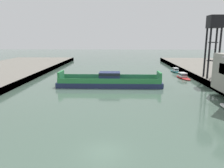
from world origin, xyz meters
name	(u,v)px	position (x,y,z in m)	size (l,w,h in m)	color
ground_plane	(104,152)	(0.00, 0.00, 0.00)	(400.00, 400.00, 0.00)	#4C6656
chain_ferry	(110,82)	(-0.80, 30.50, 1.00)	(23.49, 6.23, 3.30)	navy
moored_boat_near_left	(175,70)	(19.39, 52.29, 0.53)	(2.74, 6.57, 1.43)	#237075
moored_boat_mid_left	(183,76)	(18.83, 41.10, 0.57)	(3.39, 7.81, 1.50)	red
crane_tower	(214,30)	(23.44, 34.53, 12.61)	(3.05, 3.05, 14.53)	black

